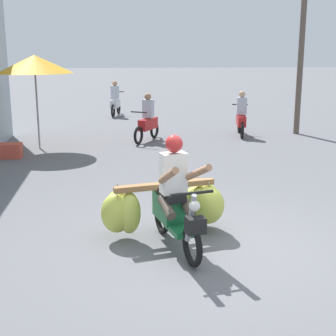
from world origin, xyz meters
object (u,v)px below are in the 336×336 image
market_umbrella_near_shop (35,64)px  motorbike_distant_ahead_right (241,118)px  motorbike_distant_ahead_left (115,102)px  utility_pole (302,38)px  produce_crate (10,151)px  motorbike_distant_far_ahead (148,122)px  motorbike_main_loaded (174,204)px

market_umbrella_near_shop → motorbike_distant_ahead_right: bearing=12.3°
market_umbrella_near_shop → motorbike_distant_ahead_left: bearing=71.7°
market_umbrella_near_shop → utility_pole: utility_pole is taller
utility_pole → motorbike_distant_ahead_right: bearing=-172.2°
produce_crate → utility_pole: bearing=17.6°
motorbike_distant_far_ahead → market_umbrella_near_shop: size_ratio=0.58×
utility_pole → motorbike_distant_ahead_left: bearing=140.3°
motorbike_distant_ahead_right → motorbike_distant_far_ahead: 2.98m
motorbike_distant_ahead_right → market_umbrella_near_shop: size_ratio=0.64×
motorbike_main_loaded → market_umbrella_near_shop: (-2.90, 6.82, 1.77)m
produce_crate → utility_pole: 9.27m
motorbike_main_loaded → motorbike_distant_ahead_left: (-0.80, 13.16, 0.07)m
market_umbrella_near_shop → produce_crate: (-0.56, -1.12, -2.09)m
market_umbrella_near_shop → produce_crate: size_ratio=4.48×
motorbike_main_loaded → produce_crate: size_ratio=3.56×
motorbike_distant_far_ahead → utility_pole: size_ratio=0.24×
market_umbrella_near_shop → motorbike_main_loaded: bearing=-67.0°
motorbike_distant_ahead_right → motorbike_distant_far_ahead: size_ratio=1.11×
utility_pole → produce_crate: bearing=-162.4°
motorbike_main_loaded → utility_pole: size_ratio=0.33×
motorbike_distant_far_ahead → motorbike_distant_ahead_right: bearing=9.4°
motorbike_distant_ahead_right → motorbike_main_loaded: bearing=-110.7°
motorbike_distant_ahead_left → motorbike_distant_far_ahead: 5.60m
market_umbrella_near_shop → utility_pole: bearing=11.2°
motorbike_main_loaded → motorbike_distant_ahead_left: size_ratio=1.24×
motorbike_main_loaded → motorbike_distant_far_ahead: size_ratio=1.37×
motorbike_main_loaded → utility_pole: (4.96, 8.38, 2.49)m
motorbike_distant_ahead_left → produce_crate: 7.92m
motorbike_distant_ahead_right → utility_pole: size_ratio=0.27×
motorbike_distant_ahead_left → motorbike_distant_ahead_right: (3.87, -5.04, 0.00)m
motorbike_distant_ahead_left → produce_crate: size_ratio=2.86×
motorbike_distant_ahead_right → utility_pole: (1.89, 0.26, 2.42)m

